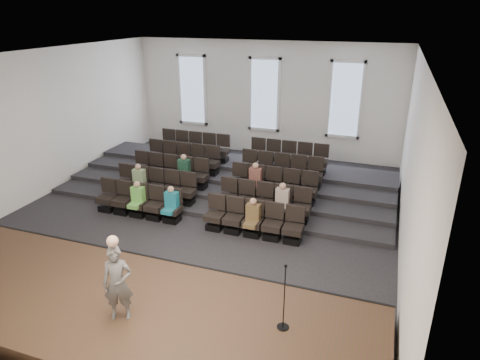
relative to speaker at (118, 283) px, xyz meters
name	(u,v)px	position (x,y,z in m)	size (l,w,h in m)	color
ground	(201,217)	(-0.75, 5.47, -1.29)	(14.00, 14.00, 0.00)	black
ceiling	(195,56)	(-0.75, 5.47, 3.72)	(12.00, 14.00, 0.02)	white
wall_back	(265,99)	(-0.75, 12.49, 1.21)	(12.00, 0.04, 5.00)	white
wall_front	(10,265)	(-0.75, -1.55, 1.21)	(12.00, 0.04, 5.00)	white
wall_left	(39,125)	(-6.77, 5.47, 1.21)	(0.04, 14.00, 5.00)	white
wall_right	(413,165)	(5.27, 5.47, 1.21)	(0.04, 14.00, 5.00)	white
stage	(103,307)	(-0.75, 0.37, -1.04)	(11.80, 3.60, 0.50)	#41281C
stage_lip	(146,264)	(-0.75, 2.14, -1.04)	(11.80, 0.06, 0.52)	black
risers	(235,177)	(-0.75, 8.64, -1.10)	(11.80, 4.80, 0.60)	black
seating_rows	(219,180)	(-0.75, 7.01, -0.61)	(6.80, 4.70, 1.67)	black
windows	(264,95)	(-0.75, 12.42, 1.41)	(8.44, 0.10, 3.24)	white
audience	(201,190)	(-0.85, 5.77, -0.48)	(5.45, 2.64, 1.10)	#6AC14D
speaker	(118,283)	(0.00, 0.00, 0.00)	(0.58, 0.38, 1.58)	#5B5956
mic_stand	(284,310)	(3.11, 0.77, -0.37)	(0.24, 0.24, 1.42)	black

